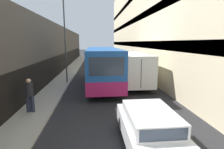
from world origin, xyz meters
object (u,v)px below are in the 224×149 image
object	(u,v)px
pedestrian	(30,94)
street_lamp	(64,20)
box_truck	(129,66)
car_hatchback	(151,130)
bus	(103,66)

from	to	relation	value
pedestrian	street_lamp	bearing A→B (deg)	83.11
box_truck	street_lamp	xyz separation A→B (m)	(-5.64, -0.09, 4.04)
car_hatchback	box_truck	distance (m)	10.42
pedestrian	street_lamp	distance (m)	8.11
box_truck	street_lamp	size ratio (longest dim) A/B	1.12
street_lamp	box_truck	bearing A→B (deg)	0.93
pedestrian	street_lamp	xyz separation A→B (m)	(0.81, 6.72, 4.47)
car_hatchback	pedestrian	distance (m)	6.28
bus	box_truck	size ratio (longest dim) A/B	1.10
car_hatchback	box_truck	world-z (taller)	box_truck
bus	pedestrian	bearing A→B (deg)	-123.31
pedestrian	street_lamp	world-z (taller)	street_lamp
car_hatchback	bus	size ratio (longest dim) A/B	0.45
car_hatchback	street_lamp	world-z (taller)	street_lamp
street_lamp	pedestrian	bearing A→B (deg)	-96.89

